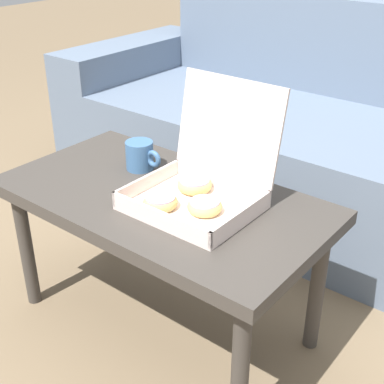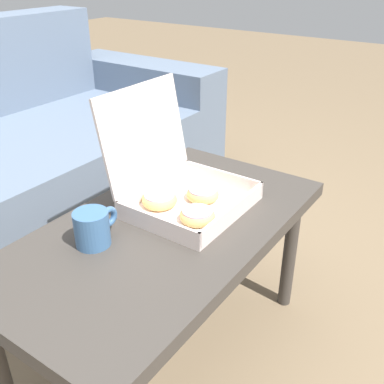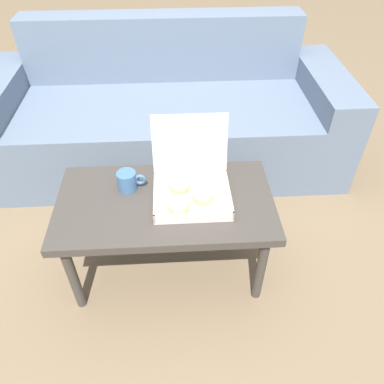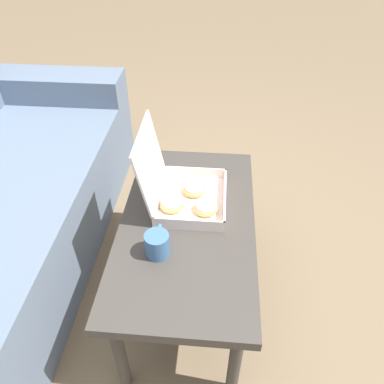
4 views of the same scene
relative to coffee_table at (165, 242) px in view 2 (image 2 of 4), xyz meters
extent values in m
plane|color=#756047|center=(0.00, 0.13, -0.41)|extent=(12.00, 12.00, 0.00)
cube|color=slate|center=(1.01, 0.93, -0.11)|extent=(0.24, 0.89, 0.61)
cube|color=#3D3833|center=(0.00, 0.00, 0.03)|extent=(0.96, 0.52, 0.04)
cylinder|color=#3D3833|center=(0.42, -0.20, -0.20)|extent=(0.04, 0.04, 0.43)
cylinder|color=#3D3833|center=(0.42, 0.20, -0.20)|extent=(0.04, 0.04, 0.43)
cube|color=silver|center=(0.12, -0.01, 0.06)|extent=(0.33, 0.27, 0.01)
cube|color=silver|center=(0.12, -0.14, 0.08)|extent=(0.33, 0.01, 0.04)
cube|color=silver|center=(0.12, 0.13, 0.08)|extent=(0.33, 0.01, 0.04)
cube|color=silver|center=(-0.04, -0.01, 0.08)|extent=(0.01, 0.27, 0.04)
cube|color=silver|center=(0.28, -0.01, 0.08)|extent=(0.01, 0.27, 0.04)
cube|color=silver|center=(0.12, 0.16, 0.24)|extent=(0.33, 0.06, 0.27)
torus|color=#E0B266|center=(0.07, 0.07, 0.08)|extent=(0.10, 0.10, 0.03)
cylinder|color=pink|center=(0.07, 0.07, 0.09)|extent=(0.08, 0.08, 0.01)
torus|color=#E0B266|center=(0.17, -0.01, 0.08)|extent=(0.09, 0.09, 0.03)
cylinder|color=pink|center=(0.17, -0.01, 0.09)|extent=(0.08, 0.08, 0.01)
torus|color=#E0B266|center=(0.06, -0.07, 0.08)|extent=(0.09, 0.09, 0.03)
cylinder|color=pink|center=(0.06, -0.07, 0.09)|extent=(0.08, 0.08, 0.01)
cylinder|color=#3D6693|center=(-0.17, 0.09, 0.10)|extent=(0.09, 0.09, 0.09)
torus|color=#3D6693|center=(-0.11, 0.09, 0.10)|extent=(0.05, 0.02, 0.05)
camera|label=1|loc=(0.91, -1.00, 0.77)|focal=50.00mm
camera|label=2|loc=(-0.78, -0.63, 0.69)|focal=42.00mm
camera|label=3|loc=(0.05, -1.20, 1.18)|focal=35.00mm
camera|label=4|loc=(-1.03, -0.10, 1.07)|focal=35.00mm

